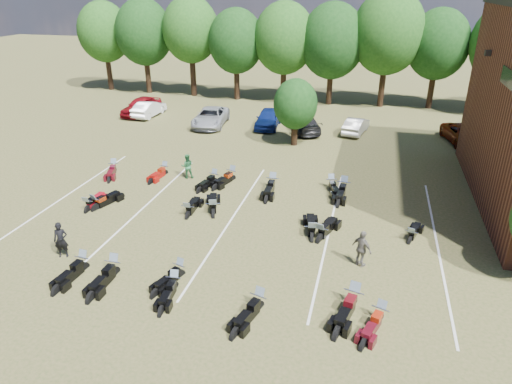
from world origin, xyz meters
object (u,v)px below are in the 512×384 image
(car_0, at_px, (141,106))
(motorcycle_7, at_px, (88,211))
(person_black, at_px, (61,240))
(motorcycle_0, at_px, (84,270))
(motorcycle_3, at_px, (175,289))
(motorcycle_14, at_px, (115,172))
(person_grey, at_px, (362,249))
(car_4, at_px, (268,118))
(person_green, at_px, (187,166))

(car_0, distance_m, motorcycle_7, 19.66)
(person_black, relative_size, motorcycle_0, 0.73)
(car_0, relative_size, motorcycle_3, 2.30)
(car_0, height_order, motorcycle_14, car_0)
(motorcycle_7, bearing_deg, person_grey, 173.10)
(person_grey, xyz_separation_m, motorcycle_0, (-11.32, -3.26, -0.84))
(car_4, relative_size, motorcycle_7, 2.06)
(motorcycle_14, bearing_deg, person_grey, -42.84)
(person_green, bearing_deg, person_black, 55.61)
(person_green, xyz_separation_m, motorcycle_0, (-0.42, -10.51, -0.77))
(car_0, relative_size, motorcycle_14, 2.14)
(car_4, bearing_deg, motorcycle_14, -123.88)
(motorcycle_0, bearing_deg, person_grey, 19.87)
(person_black, xyz_separation_m, motorcycle_0, (1.47, -0.72, -0.83))
(person_green, bearing_deg, car_0, -76.22)
(person_black, height_order, person_grey, person_grey)
(motorcycle_3, bearing_deg, person_green, 104.89)
(motorcycle_3, bearing_deg, motorcycle_7, 139.80)
(motorcycle_0, bearing_deg, motorcycle_3, 0.20)
(car_0, distance_m, motorcycle_14, 14.15)
(person_black, bearing_deg, motorcycle_14, 86.49)
(car_4, relative_size, person_black, 2.73)
(person_black, bearing_deg, car_0, 87.99)
(car_4, xyz_separation_m, motorcycle_3, (1.49, -22.74, -0.77))
(person_black, height_order, person_green, person_black)
(motorcycle_0, xyz_separation_m, motorcycle_14, (-4.50, 10.20, 0.00))
(car_4, bearing_deg, motorcycle_7, -111.31)
(person_black, bearing_deg, motorcycle_3, -31.03)
(car_0, bearing_deg, car_4, 1.99)
(motorcycle_3, relative_size, motorcycle_14, 0.93)
(car_4, relative_size, motorcycle_0, 1.99)
(motorcycle_3, xyz_separation_m, motorcycle_14, (-8.78, 10.47, 0.00))
(motorcycle_0, xyz_separation_m, motorcycle_3, (4.27, -0.27, 0.00))
(car_4, distance_m, motorcycle_7, 18.52)
(person_black, bearing_deg, person_green, 57.79)
(motorcycle_7, bearing_deg, car_0, -71.28)
(person_grey, relative_size, motorcycle_3, 0.82)
(motorcycle_0, bearing_deg, car_0, 115.64)
(motorcycle_14, bearing_deg, car_0, 91.16)
(motorcycle_7, bearing_deg, car_4, -108.52)
(person_black, distance_m, motorcycle_3, 5.88)
(car_0, bearing_deg, motorcycle_14, -63.13)
(person_grey, height_order, motorcycle_14, person_grey)
(person_black, xyz_separation_m, motorcycle_7, (-1.51, 4.17, -0.83))
(person_black, distance_m, person_grey, 13.03)
(motorcycle_7, distance_m, motorcycle_14, 5.53)
(person_green, relative_size, motorcycle_14, 0.70)
(car_0, xyz_separation_m, person_black, (7.94, -22.73, 0.02))
(person_grey, xyz_separation_m, motorcycle_3, (-7.04, -3.53, -0.84))
(person_green, relative_size, person_grey, 0.92)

